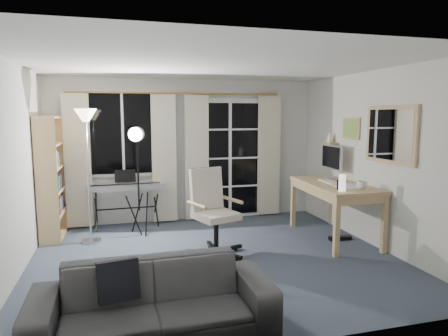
% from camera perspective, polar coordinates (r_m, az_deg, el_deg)
% --- Properties ---
extents(floor, '(4.50, 4.00, 0.02)m').
position_cam_1_polar(floor, '(5.17, -1.28, -12.90)').
color(floor, '#36424F').
rests_on(floor, ground).
extents(window, '(1.20, 0.08, 1.40)m').
position_cam_1_polar(window, '(6.68, -14.27, 4.79)').
color(window, white).
rests_on(window, floor).
extents(french_door, '(1.32, 0.09, 2.11)m').
position_cam_1_polar(french_door, '(6.99, 0.79, 1.24)').
color(french_door, white).
rests_on(french_door, floor).
extents(curtains, '(3.60, 0.07, 2.13)m').
position_cam_1_polar(curtains, '(6.70, -6.32, 1.51)').
color(curtains, gold).
rests_on(curtains, floor).
extents(bookshelf, '(0.29, 0.83, 1.79)m').
position_cam_1_polar(bookshelf, '(6.32, -23.75, -1.71)').
color(bookshelf, tan).
rests_on(bookshelf, floor).
extents(torchiere_lamp, '(0.37, 0.37, 1.88)m').
position_cam_1_polar(torchiere_lamp, '(5.82, -19.06, 4.39)').
color(torchiere_lamp, '#B2B2B7').
rests_on(torchiere_lamp, floor).
extents(keyboard_piano, '(1.21, 0.61, 0.87)m').
position_cam_1_polar(keyboard_piano, '(6.50, -13.84, -2.73)').
color(keyboard_piano, black).
rests_on(keyboard_piano, floor).
extents(studio_light, '(0.35, 0.36, 1.66)m').
position_cam_1_polar(studio_light, '(5.98, -12.36, 2.96)').
color(studio_light, black).
rests_on(studio_light, floor).
extents(office_chair, '(0.78, 0.74, 1.12)m').
position_cam_1_polar(office_chair, '(5.20, -1.93, -5.11)').
color(office_chair, black).
rests_on(office_chair, floor).
extents(desk, '(0.84, 1.57, 0.82)m').
position_cam_1_polar(desk, '(6.01, 15.54, -3.05)').
color(desk, tan).
rests_on(desk, floor).
extents(monitor, '(0.20, 0.59, 0.51)m').
position_cam_1_polar(monitor, '(6.43, 15.14, 1.37)').
color(monitor, silver).
rests_on(monitor, desk).
extents(desk_clutter, '(0.51, 0.93, 1.04)m').
position_cam_1_polar(desk_clutter, '(5.78, 16.06, -4.24)').
color(desk_clutter, white).
rests_on(desk_clutter, desk).
extents(mug, '(0.14, 0.11, 0.13)m').
position_cam_1_polar(mug, '(5.62, 19.08, -2.17)').
color(mug, silver).
rests_on(mug, desk).
extents(wall_mirror, '(0.04, 0.94, 0.74)m').
position_cam_1_polar(wall_mirror, '(5.52, 22.72, 4.40)').
color(wall_mirror, tan).
rests_on(wall_mirror, floor).
extents(framed_print, '(0.03, 0.42, 0.32)m').
position_cam_1_polar(framed_print, '(6.25, 17.72, 5.40)').
color(framed_print, tan).
rests_on(framed_print, floor).
extents(wall_shelf, '(0.16, 0.30, 0.18)m').
position_cam_1_polar(wall_shelf, '(6.65, 14.83, 3.97)').
color(wall_shelf, tan).
rests_on(wall_shelf, floor).
extents(sofa, '(1.97, 0.59, 0.77)m').
position_cam_1_polar(sofa, '(3.47, -9.98, -16.65)').
color(sofa, '#333336').
rests_on(sofa, floor).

